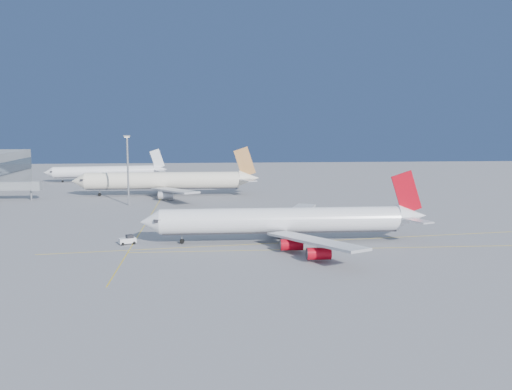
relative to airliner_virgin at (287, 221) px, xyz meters
name	(u,v)px	position (x,y,z in m)	size (l,w,h in m)	color
ground	(300,237)	(4.22, 5.74, -5.04)	(500.00, 500.00, 0.00)	slate
jet_bridge	(10,186)	(-88.89, 77.74, 0.13)	(23.60, 3.60, 6.90)	gray
taxiway_lines	(239,233)	(-10.50, 12.09, -5.03)	(118.86, 140.00, 0.02)	#DBB50C
airliner_virgin	(287,221)	(0.00, 0.00, 0.00)	(67.60, 60.93, 16.73)	white
airliner_etihad	(167,181)	(-34.13, 87.17, 0.60)	(70.85, 65.69, 18.55)	silver
airliner_third	(107,172)	(-65.92, 140.63, -0.47)	(56.27, 51.45, 15.11)	white
pushback_tug	(128,240)	(-36.95, 0.52, -4.05)	(4.24, 3.46, 2.13)	white
light_mast	(128,164)	(-45.16, 62.21, 8.85)	(2.03, 2.03, 23.53)	gray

